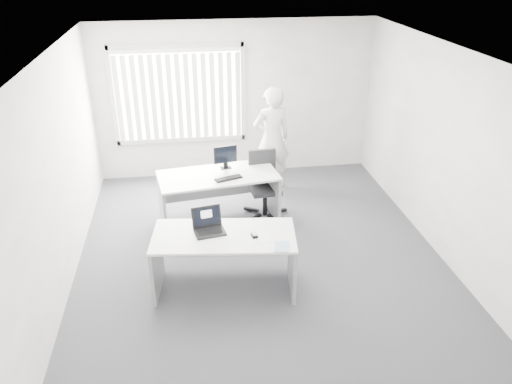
{
  "coord_description": "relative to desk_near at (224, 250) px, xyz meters",
  "views": [
    {
      "loc": [
        -0.92,
        -5.75,
        3.93
      ],
      "look_at": [
        -0.04,
        0.15,
        0.96
      ],
      "focal_mm": 35.0,
      "sensor_mm": 36.0,
      "label": 1
    }
  ],
  "objects": [
    {
      "name": "ground",
      "position": [
        0.55,
        0.6,
        -0.57
      ],
      "size": [
        6.0,
        6.0,
        0.0
      ],
      "primitive_type": "plane",
      "color": "#48494F",
      "rests_on": "ground"
    },
    {
      "name": "wall_back",
      "position": [
        0.55,
        3.6,
        0.83
      ],
      "size": [
        5.0,
        0.02,
        2.8
      ],
      "primitive_type": "cube",
      "color": "white",
      "rests_on": "ground"
    },
    {
      "name": "wall_front",
      "position": [
        0.55,
        -2.4,
        0.83
      ],
      "size": [
        5.0,
        0.02,
        2.8
      ],
      "primitive_type": "cube",
      "color": "white",
      "rests_on": "ground"
    },
    {
      "name": "wall_left",
      "position": [
        -1.95,
        0.6,
        0.83
      ],
      "size": [
        0.02,
        6.0,
        2.8
      ],
      "primitive_type": "cube",
      "color": "white",
      "rests_on": "ground"
    },
    {
      "name": "wall_right",
      "position": [
        3.05,
        0.6,
        0.83
      ],
      "size": [
        0.02,
        6.0,
        2.8
      ],
      "primitive_type": "cube",
      "color": "white",
      "rests_on": "ground"
    },
    {
      "name": "ceiling",
      "position": [
        0.55,
        0.6,
        2.23
      ],
      "size": [
        5.0,
        6.0,
        0.02
      ],
      "primitive_type": "cube",
      "color": "silver",
      "rests_on": "wall_back"
    },
    {
      "name": "window",
      "position": [
        -0.45,
        3.56,
        0.98
      ],
      "size": [
        2.32,
        0.06,
        1.76
      ],
      "primitive_type": "cube",
      "color": "#B4B4AF",
      "rests_on": "wall_back"
    },
    {
      "name": "blinds",
      "position": [
        -0.45,
        3.5,
        0.95
      ],
      "size": [
        2.2,
        0.1,
        1.5
      ],
      "primitive_type": null,
      "color": "white",
      "rests_on": "wall_back"
    },
    {
      "name": "desk_near",
      "position": [
        0.0,
        0.0,
        0.0
      ],
      "size": [
        1.81,
        1.01,
        0.79
      ],
      "rotation": [
        0.0,
        0.0,
        -0.12
      ],
      "color": "white",
      "rests_on": "ground"
    },
    {
      "name": "desk_far",
      "position": [
        0.06,
        1.7,
        0.02
      ],
      "size": [
        1.88,
        1.07,
        0.81
      ],
      "rotation": [
        0.0,
        0.0,
        0.14
      ],
      "color": "white",
      "rests_on": "ground"
    },
    {
      "name": "office_chair",
      "position": [
        0.8,
        1.87,
        -0.24
      ],
      "size": [
        0.64,
        0.64,
        1.05
      ],
      "rotation": [
        0.0,
        0.0,
        0.09
      ],
      "color": "black",
      "rests_on": "ground"
    },
    {
      "name": "person",
      "position": [
        1.08,
        2.81,
        0.35
      ],
      "size": [
        0.75,
        0.57,
        1.83
      ],
      "primitive_type": "imported",
      "rotation": [
        0.0,
        0.0,
        3.36
      ],
      "color": "silver",
      "rests_on": "ground"
    },
    {
      "name": "laptop",
      "position": [
        -0.16,
        0.07,
        0.36
      ],
      "size": [
        0.41,
        0.38,
        0.28
      ],
      "primitive_type": null,
      "rotation": [
        0.0,
        0.0,
        0.18
      ],
      "color": "black",
      "rests_on": "desk_near"
    },
    {
      "name": "paper_sheet",
      "position": [
        0.4,
        -0.15,
        0.22
      ],
      "size": [
        0.31,
        0.25,
        0.0
      ],
      "primitive_type": "cube",
      "rotation": [
        0.0,
        0.0,
        0.21
      ],
      "color": "white",
      "rests_on": "desk_near"
    },
    {
      "name": "mouse",
      "position": [
        0.36,
        -0.09,
        0.24
      ],
      "size": [
        0.08,
        0.12,
        0.04
      ],
      "primitive_type": null,
      "rotation": [
        0.0,
        0.0,
        0.13
      ],
      "color": "silver",
      "rests_on": "paper_sheet"
    },
    {
      "name": "booklet",
      "position": [
        0.64,
        -0.37,
        0.23
      ],
      "size": [
        0.21,
        0.26,
        0.01
      ],
      "primitive_type": "cube",
      "rotation": [
        0.0,
        0.0,
        -0.22
      ],
      "color": "white",
      "rests_on": "desk_near"
    },
    {
      "name": "keyboard",
      "position": [
        0.21,
        1.52,
        0.25
      ],
      "size": [
        0.43,
        0.26,
        0.02
      ],
      "primitive_type": "cube",
      "rotation": [
        0.0,
        0.0,
        0.32
      ],
      "color": "black",
      "rests_on": "desk_far"
    },
    {
      "name": "monitor",
      "position": [
        0.2,
        1.93,
        0.43
      ],
      "size": [
        0.38,
        0.18,
        0.36
      ],
      "primitive_type": null,
      "rotation": [
        0.0,
        0.0,
        0.19
      ],
      "color": "black",
      "rests_on": "desk_far"
    }
  ]
}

